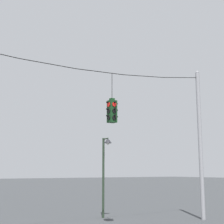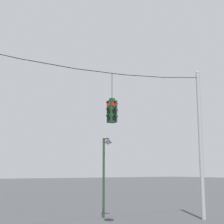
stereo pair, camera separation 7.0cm
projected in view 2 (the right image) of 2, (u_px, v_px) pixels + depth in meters
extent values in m
cylinder|color=gray|center=(201.00, 144.00, 17.92)|extent=(0.21, 0.21, 7.66)
sphere|color=gray|center=(197.00, 72.00, 18.57)|extent=(0.17, 0.17, 0.17)
cylinder|color=black|center=(49.00, 64.00, 13.81)|extent=(2.45, 0.03, 0.03)
cylinder|color=black|center=(101.00, 72.00, 15.13)|extent=(2.45, 0.03, 0.15)
cylinder|color=black|center=(144.00, 76.00, 16.47)|extent=(2.45, 0.03, 0.27)
cylinder|color=black|center=(181.00, 77.00, 17.84)|extent=(2.45, 0.03, 0.39)
cube|color=#143819|center=(112.00, 112.00, 15.15)|extent=(0.34, 0.34, 0.99)
cube|color=#143819|center=(112.00, 100.00, 15.25)|extent=(0.19, 0.19, 0.10)
cylinder|color=black|center=(112.00, 86.00, 15.35)|extent=(0.02, 0.02, 1.15)
cylinder|color=red|center=(114.00, 104.00, 15.05)|extent=(0.20, 0.03, 0.20)
cylinder|color=black|center=(115.00, 102.00, 15.03)|extent=(0.07, 0.12, 0.07)
cylinder|color=black|center=(114.00, 111.00, 15.00)|extent=(0.20, 0.03, 0.20)
cylinder|color=black|center=(115.00, 109.00, 14.98)|extent=(0.07, 0.12, 0.07)
cylinder|color=black|center=(114.00, 118.00, 14.95)|extent=(0.20, 0.03, 0.20)
cylinder|color=black|center=(115.00, 115.00, 14.93)|extent=(0.07, 0.12, 0.07)
cylinder|color=red|center=(110.00, 106.00, 15.36)|extent=(0.20, 0.03, 0.20)
cylinder|color=black|center=(109.00, 104.00, 15.41)|extent=(0.07, 0.12, 0.07)
cylinder|color=black|center=(110.00, 112.00, 15.31)|extent=(0.20, 0.03, 0.20)
cylinder|color=black|center=(109.00, 110.00, 15.36)|extent=(0.07, 0.12, 0.07)
cylinder|color=black|center=(110.00, 119.00, 15.26)|extent=(0.20, 0.03, 0.20)
cylinder|color=black|center=(109.00, 117.00, 15.31)|extent=(0.07, 0.12, 0.07)
cylinder|color=red|center=(108.00, 105.00, 15.11)|extent=(0.03, 0.20, 0.20)
cylinder|color=black|center=(108.00, 102.00, 15.10)|extent=(0.12, 0.07, 0.07)
cylinder|color=black|center=(108.00, 111.00, 15.06)|extent=(0.03, 0.20, 0.20)
cylinder|color=black|center=(108.00, 109.00, 15.05)|extent=(0.12, 0.07, 0.07)
cylinder|color=black|center=(108.00, 118.00, 15.01)|extent=(0.03, 0.20, 0.20)
cylinder|color=black|center=(108.00, 116.00, 15.00)|extent=(0.12, 0.07, 0.07)
cylinder|color=red|center=(115.00, 105.00, 15.30)|extent=(0.03, 0.20, 0.20)
cylinder|color=black|center=(116.00, 104.00, 15.34)|extent=(0.12, 0.07, 0.07)
cylinder|color=black|center=(115.00, 112.00, 15.25)|extent=(0.03, 0.20, 0.20)
cylinder|color=black|center=(116.00, 110.00, 15.29)|extent=(0.12, 0.07, 0.07)
cylinder|color=black|center=(115.00, 119.00, 15.20)|extent=(0.03, 0.20, 0.20)
cylinder|color=black|center=(116.00, 117.00, 15.24)|extent=(0.12, 0.07, 0.07)
cylinder|color=#233323|center=(104.00, 177.00, 18.29)|extent=(0.12, 0.12, 4.19)
cylinder|color=#233323|center=(106.00, 139.00, 18.45)|extent=(0.07, 0.46, 0.07)
cone|color=#232328|center=(108.00, 141.00, 18.24)|extent=(0.42, 0.42, 0.25)
sphere|color=silver|center=(108.00, 143.00, 18.22)|extent=(0.19, 0.19, 0.19)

